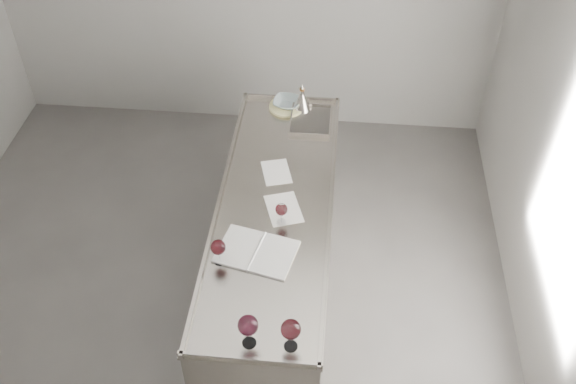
# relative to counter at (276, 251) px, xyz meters

# --- Properties ---
(room_shell) EXTENTS (4.54, 5.04, 2.84)m
(room_shell) POSITION_rel_counter_xyz_m (-0.50, -0.30, 0.93)
(room_shell) COLOR #4E4B49
(room_shell) RESTS_ON ground
(counter) EXTENTS (0.77, 2.42, 0.97)m
(counter) POSITION_rel_counter_xyz_m (0.00, 0.00, 0.00)
(counter) COLOR gray
(counter) RESTS_ON ground
(wine_glass_left) EXTENTS (0.09, 0.09, 0.18)m
(wine_glass_left) POSITION_rel_counter_xyz_m (-0.28, -0.53, 0.60)
(wine_glass_left) COLOR white
(wine_glass_left) RESTS_ON counter
(wine_glass_middle) EXTENTS (0.11, 0.11, 0.22)m
(wine_glass_middle) POSITION_rel_counter_xyz_m (-0.02, -1.08, 0.62)
(wine_glass_middle) COLOR white
(wine_glass_middle) RESTS_ON counter
(wine_glass_right) EXTENTS (0.11, 0.11, 0.21)m
(wine_glass_right) POSITION_rel_counter_xyz_m (0.21, -1.08, 0.62)
(wine_glass_right) COLOR white
(wine_glass_right) RESTS_ON counter
(wine_glass_small) EXTENTS (0.08, 0.08, 0.16)m
(wine_glass_small) POSITION_rel_counter_xyz_m (0.06, -0.17, 0.58)
(wine_glass_small) COLOR white
(wine_glass_small) RESTS_ON counter
(notebook) EXTENTS (0.53, 0.42, 0.02)m
(notebook) POSITION_rel_counter_xyz_m (-0.06, -0.43, 0.47)
(notebook) COLOR white
(notebook) RESTS_ON counter
(loose_paper_top) EXTENTS (0.29, 0.35, 0.00)m
(loose_paper_top) POSITION_rel_counter_xyz_m (0.06, -0.05, 0.47)
(loose_paper_top) COLOR silver
(loose_paper_top) RESTS_ON counter
(loose_paper_under) EXTENTS (0.25, 0.30, 0.00)m
(loose_paper_under) POSITION_rel_counter_xyz_m (-0.02, 0.31, 0.47)
(loose_paper_under) COLOR silver
(loose_paper_under) RESTS_ON counter
(trivet) EXTENTS (0.36, 0.36, 0.02)m
(trivet) POSITION_rel_counter_xyz_m (-0.02, 1.08, 0.48)
(trivet) COLOR beige
(trivet) RESTS_ON counter
(ceramic_bowl) EXTENTS (0.24, 0.24, 0.05)m
(ceramic_bowl) POSITION_rel_counter_xyz_m (-0.02, 1.08, 0.51)
(ceramic_bowl) COLOR #91A4A8
(ceramic_bowl) RESTS_ON trivet
(wine_funnel) EXTENTS (0.16, 0.16, 0.23)m
(wine_funnel) POSITION_rel_counter_xyz_m (0.09, 1.08, 0.54)
(wine_funnel) COLOR #A59C93
(wine_funnel) RESTS_ON counter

